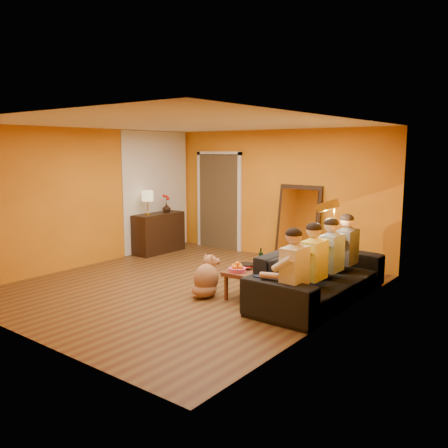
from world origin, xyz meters
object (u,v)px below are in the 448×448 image
Objects in this scene: floor_lamp at (334,251)px; tumbler at (271,264)px; sideboard at (159,233)px; sofa at (320,275)px; dog at (206,276)px; table_lamp at (148,203)px; person_far_right at (347,253)px; mirror_frame at (298,224)px; person_mid_right at (331,260)px; laptop at (282,263)px; wine_bottle at (261,258)px; person_mid_left at (314,267)px; person_far_left at (294,275)px; vase at (166,208)px; coffee_table at (260,280)px.

floor_lamp reaches higher than tumbler.
tumbler is at bearing -16.47° from sideboard.
sofa reaches higher than dog.
table_lamp reaches higher than person_far_right.
mirror_frame is 2.45m from person_mid_right.
laptop is at bearing -178.84° from person_mid_right.
person_mid_right is 3.94× the size of wine_bottle.
tumbler is at bearing -164.50° from person_mid_right.
person_mid_right is at bearing -6.29° from table_lamp.
tumbler is at bearing -138.16° from person_far_right.
wine_bottle is (0.62, -2.28, -0.18)m from mirror_frame.
person_mid_left is at bearing -90.00° from person_mid_right.
person_mid_left is at bearing -163.89° from sofa.
person_far_left is at bearing -90.00° from person_far_right.
tumbler is (-0.89, 0.85, -0.15)m from person_far_left.
vase reaches higher than tumbler.
sideboard is 0.74m from table_lamp.
coffee_table is at bearing 169.71° from person_mid_left.
wine_bottle is (-0.83, -0.32, 0.19)m from sofa.
table_lamp reaches higher than person_far_left.
mirror_frame is 2.06m from person_far_right.
laptop is (0.73, 0.98, 0.11)m from dog.
mirror_frame is at bearing 36.47° from sofa.
wine_bottle is (-0.96, -0.42, -0.03)m from person_mid_right.
person_mid_right is (1.01, 0.37, 0.40)m from coffee_table.
person_mid_left reaches higher than coffee_table.
sideboard is 0.97× the size of person_far_left.
table_lamp is 3.57m from wine_bottle.
person_mid_left is at bearing -19.90° from vase.
person_mid_right is at bearing -10.14° from sideboard.
wine_bottle is 3.38× the size of tumbler.
mirror_frame is 1.25× the size of person_far_left.
person_far_right is 1.02m from laptop.
person_mid_left and person_far_right have the same top height.
tumbler is (0.67, 0.75, 0.14)m from dog.
person_mid_left is (4.37, -1.33, 0.18)m from sideboard.
wine_bottle is (-0.96, 0.68, -0.03)m from person_far_left.
floor_lamp reaches higher than laptop.
person_far_left reaches higher than tumbler.
sideboard is 3.63m from tumbler.
mirror_frame is 2.89m from dog.
person_mid_left is (0.13, -0.45, 0.23)m from sofa.
person_mid_left is 1.00m from laptop.
tumbler is (0.07, 0.17, -0.11)m from wine_bottle.
sofa is at bearing -114.46° from floor_lamp.
person_mid_right is at bearing -35.99° from laptop.
sideboard is 4.44m from person_mid_right.
floor_lamp is (0.98, 0.49, 0.51)m from coffee_table.
floor_lamp is 0.17m from person_mid_right.
dog is (-0.55, -0.63, 0.11)m from coffee_table.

